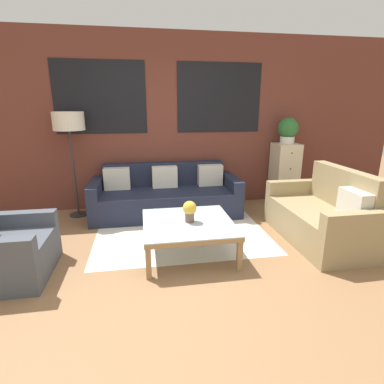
{
  "coord_description": "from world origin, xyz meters",
  "views": [
    {
      "loc": [
        -0.36,
        -2.62,
        1.68
      ],
      "look_at": [
        0.29,
        1.22,
        0.55
      ],
      "focal_mm": 28.0,
      "sensor_mm": 36.0,
      "label": 1
    }
  ],
  "objects": [
    {
      "name": "flower_vase",
      "position": [
        0.15,
        0.54,
        0.54
      ],
      "size": [
        0.16,
        0.16,
        0.25
      ],
      "color": "brown",
      "rests_on": "coffee_table"
    },
    {
      "name": "floor_lamp",
      "position": [
        -1.39,
        2.1,
        1.41
      ],
      "size": [
        0.45,
        0.45,
        1.6
      ],
      "color": "#2D2D2D",
      "rests_on": "ground_plane"
    },
    {
      "name": "couch_dark",
      "position": [
        -0.01,
        1.95,
        0.28
      ],
      "size": [
        2.29,
        0.88,
        0.78
      ],
      "color": "#1E2338",
      "rests_on": "ground_plane"
    },
    {
      "name": "drawer_cabinet",
      "position": [
        2.09,
        2.15,
        0.53
      ],
      "size": [
        0.41,
        0.43,
        1.06
      ],
      "color": "beige",
      "rests_on": "ground_plane"
    },
    {
      "name": "coffee_table",
      "position": [
        0.13,
        0.55,
        0.35
      ],
      "size": [
        1.02,
        1.02,
        0.4
      ],
      "color": "silver",
      "rests_on": "ground_plane"
    },
    {
      "name": "rug",
      "position": [
        0.13,
        1.17,
        0.0
      ],
      "size": [
        2.28,
        1.78,
        0.0
      ],
      "color": "silver",
      "rests_on": "ground_plane"
    },
    {
      "name": "settee_vintage",
      "position": [
        1.89,
        0.63,
        0.31
      ],
      "size": [
        0.8,
        1.52,
        0.92
      ],
      "color": "#99845B",
      "rests_on": "ground_plane"
    },
    {
      "name": "wall_back_brick",
      "position": [
        0.0,
        2.44,
        1.41
      ],
      "size": [
        8.4,
        0.09,
        2.8
      ],
      "color": "brown",
      "rests_on": "ground_plane"
    },
    {
      "name": "ground_plane",
      "position": [
        0.0,
        0.0,
        0.0
      ],
      "size": [
        16.0,
        16.0,
        0.0
      ],
      "primitive_type": "plane",
      "color": "#8E6642"
    },
    {
      "name": "potted_plant",
      "position": [
        2.09,
        2.15,
        1.29
      ],
      "size": [
        0.34,
        0.34,
        0.43
      ],
      "color": "silver",
      "rests_on": "drawer_cabinet"
    },
    {
      "name": "armchair_corner",
      "position": [
        -1.77,
        0.36,
        0.28
      ],
      "size": [
        0.8,
        0.86,
        0.84
      ],
      "color": "#474C56",
      "rests_on": "ground_plane"
    }
  ]
}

